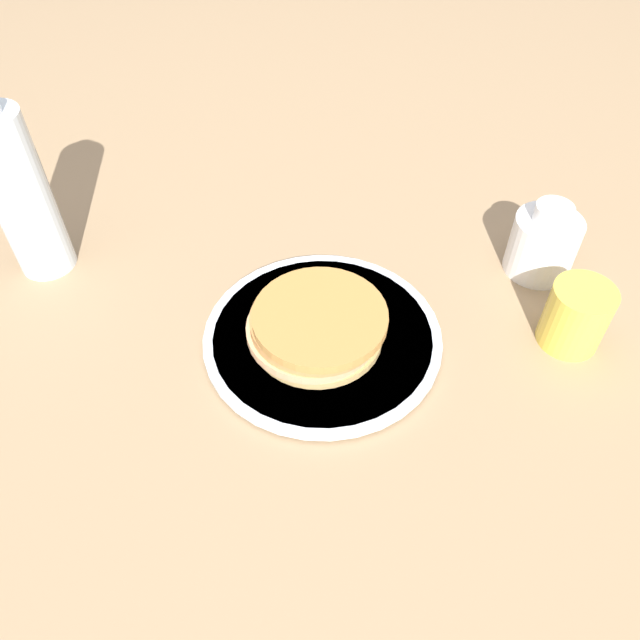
{
  "coord_description": "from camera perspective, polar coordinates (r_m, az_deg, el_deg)",
  "views": [
    {
      "loc": [
        0.16,
        -0.48,
        0.59
      ],
      "look_at": [
        -0.0,
        -0.0,
        0.04
      ],
      "focal_mm": 35.0,
      "sensor_mm": 36.0,
      "label": 1
    }
  ],
  "objects": [
    {
      "name": "ground_plane",
      "position": [
        0.78,
        0.23,
        -1.93
      ],
      "size": [
        4.0,
        4.0,
        0.0
      ],
      "primitive_type": "plane",
      "color": "#9E7F5B"
    },
    {
      "name": "pancake_stack",
      "position": [
        0.75,
        -0.28,
        -0.43
      ],
      "size": [
        0.17,
        0.16,
        0.05
      ],
      "color": "tan",
      "rests_on": "plate"
    },
    {
      "name": "plate",
      "position": [
        0.77,
        0.0,
        -1.66
      ],
      "size": [
        0.29,
        0.29,
        0.01
      ],
      "color": "silver",
      "rests_on": "ground_plane"
    },
    {
      "name": "water_bottle_near",
      "position": [
        0.89,
        -25.71,
        10.28
      ],
      "size": [
        0.07,
        0.07,
        0.25
      ],
      "color": "silver",
      "rests_on": "ground_plane"
    },
    {
      "name": "juice_glass",
      "position": [
        0.81,
        22.35,
        0.33
      ],
      "size": [
        0.08,
        0.08,
        0.08
      ],
      "color": "yellow",
      "rests_on": "ground_plane"
    },
    {
      "name": "cream_jug",
      "position": [
        0.89,
        19.75,
        6.64
      ],
      "size": [
        0.09,
        0.09,
        0.11
      ],
      "color": "white",
      "rests_on": "ground_plane"
    }
  ]
}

